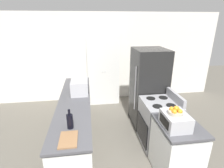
# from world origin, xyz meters

# --- Properties ---
(wall_back) EXTENTS (7.00, 0.06, 2.60)m
(wall_back) POSITION_xyz_m (0.00, 3.63, 1.30)
(wall_back) COLOR silver
(wall_back) RESTS_ON ground_plane
(counter_left) EXTENTS (0.60, 2.83, 0.92)m
(counter_left) POSITION_xyz_m (-0.79, 1.52, 0.44)
(counter_left) COLOR silver
(counter_left) RESTS_ON ground_plane
(counter_right) EXTENTS (0.60, 0.75, 0.92)m
(counter_right) POSITION_xyz_m (0.79, 0.48, 0.44)
(counter_right) COLOR silver
(counter_right) RESTS_ON ground_plane
(pantry_cabinet) EXTENTS (0.90, 0.49, 2.02)m
(pantry_cabinet) POSITION_xyz_m (-0.08, 3.35, 1.01)
(pantry_cabinet) COLOR silver
(pantry_cabinet) RESTS_ON ground_plane
(stove) EXTENTS (0.66, 0.71, 1.08)m
(stove) POSITION_xyz_m (0.81, 1.23, 0.47)
(stove) COLOR #9E9EA3
(stove) RESTS_ON ground_plane
(refrigerator) EXTENTS (0.72, 0.78, 1.79)m
(refrigerator) POSITION_xyz_m (0.84, 2.01, 0.90)
(refrigerator) COLOR black
(refrigerator) RESTS_ON ground_plane
(microwave) EXTENTS (0.35, 0.48, 0.29)m
(microwave) POSITION_xyz_m (-0.69, 1.87, 1.06)
(microwave) COLOR #B2B2B7
(microwave) RESTS_ON counter_left
(wine_bottle) EXTENTS (0.09, 0.09, 0.29)m
(wine_bottle) POSITION_xyz_m (-0.79, 0.61, 1.03)
(wine_bottle) COLOR black
(wine_bottle) RESTS_ON counter_left
(toaster_oven) EXTENTS (0.34, 0.41, 0.21)m
(toaster_oven) POSITION_xyz_m (0.69, 0.42, 1.03)
(toaster_oven) COLOR #B2B2B7
(toaster_oven) RESTS_ON counter_right
(fruit_bowl) EXTENTS (0.20, 0.20, 0.13)m
(fruit_bowl) POSITION_xyz_m (0.67, 0.41, 1.18)
(fruit_bowl) COLOR #B2A893
(fruit_bowl) RESTS_ON toaster_oven
(cutting_board) EXTENTS (0.23, 0.34, 0.02)m
(cutting_board) POSITION_xyz_m (-0.79, 0.33, 0.93)
(cutting_board) COLOR #8E6642
(cutting_board) RESTS_ON counter_left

